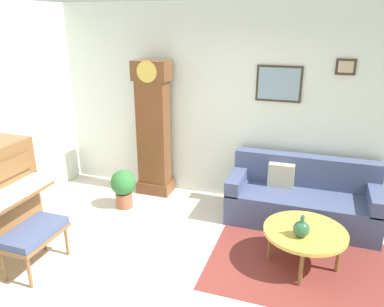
{
  "coord_description": "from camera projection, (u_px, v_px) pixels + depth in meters",
  "views": [
    {
      "loc": [
        1.27,
        -2.78,
        2.54
      ],
      "look_at": [
        -0.06,
        1.12,
        1.08
      ],
      "focal_mm": 35.06,
      "sensor_mm": 36.0,
      "label": 1
    }
  ],
  "objects": [
    {
      "name": "ground_plane",
      "position": [
        162.0,
        296.0,
        3.73
      ],
      "size": [
        6.4,
        6.0,
        0.1
      ],
      "primitive_type": "cube",
      "color": "beige"
    },
    {
      "name": "wall_back",
      "position": [
        225.0,
        105.0,
        5.38
      ],
      "size": [
        5.3,
        0.13,
        2.8
      ],
      "color": "silver",
      "rests_on": "ground_plane"
    },
    {
      "name": "area_rug",
      "position": [
        306.0,
        267.0,
        4.09
      ],
      "size": [
        2.1,
        1.5,
        0.01
      ],
      "primitive_type": "cube",
      "color": "maroon",
      "rests_on": "ground_plane"
    },
    {
      "name": "piano_bench",
      "position": [
        34.0,
        234.0,
        3.96
      ],
      "size": [
        0.42,
        0.7,
        0.48
      ],
      "color": "brown",
      "rests_on": "ground_plane"
    },
    {
      "name": "grandfather_clock",
      "position": [
        154.0,
        133.0,
        5.59
      ],
      "size": [
        0.52,
        0.34,
        2.03
      ],
      "color": "brown",
      "rests_on": "ground_plane"
    },
    {
      "name": "couch",
      "position": [
        301.0,
        199.0,
        4.96
      ],
      "size": [
        1.9,
        0.8,
        0.84
      ],
      "color": "#424C70",
      "rests_on": "ground_plane"
    },
    {
      "name": "coffee_table",
      "position": [
        305.0,
        233.0,
        4.0
      ],
      "size": [
        0.88,
        0.88,
        0.44
      ],
      "color": "gold",
      "rests_on": "ground_plane"
    },
    {
      "name": "green_jug",
      "position": [
        301.0,
        229.0,
        3.84
      ],
      "size": [
        0.17,
        0.17,
        0.24
      ],
      "color": "#234C33",
      "rests_on": "coffee_table"
    },
    {
      "name": "potted_plant",
      "position": [
        123.0,
        186.0,
        5.32
      ],
      "size": [
        0.36,
        0.36,
        0.56
      ],
      "color": "#935138",
      "rests_on": "ground_plane"
    }
  ]
}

